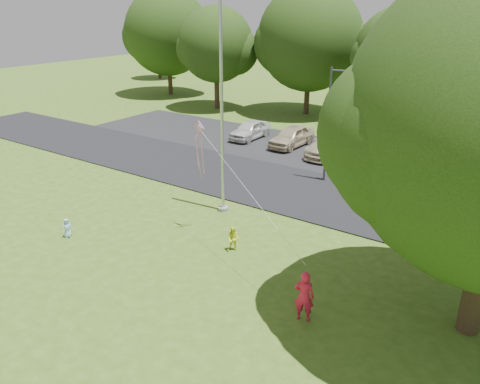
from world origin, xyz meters
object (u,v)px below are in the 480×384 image
Objects in this scene: woman at (304,296)px; child_yellow at (233,239)px; trash_can at (415,190)px; child_blue at (67,228)px; kite at (201,142)px; flagpole at (222,121)px; street_lamp at (333,115)px.

woman is 4.71m from child_yellow.
child_yellow reaches higher than trash_can.
trash_can is at bearing -12.19° from child_blue.
child_yellow is (-4.13, 2.24, -0.31)m from woman.
kite is (-6.02, 2.82, 3.06)m from woman.
flagpole reaches higher than street_lamp.
street_lamp is at bearing -86.58° from woman.
woman is 2.00× the size of child_blue.
trash_can is at bearing 56.58° from kite.
kite reaches higher than trash_can.
flagpole reaches higher than child_yellow.
flagpole is 2.36m from kite.
street_lamp reaches higher than child_blue.
child_yellow reaches higher than child_blue.
street_lamp is at bearing -177.14° from trash_can.
trash_can is (4.40, 0.22, -3.11)m from street_lamp.
child_blue is at bearing -130.86° from trash_can.
street_lamp is 5.39m from trash_can.
kite is at bearing -42.71° from woman.
trash_can is 15.92m from child_blue.
flagpole is 10.02m from trash_can.
kite is (-1.89, 0.59, 3.37)m from child_yellow.
child_blue is at bearing -14.03° from woman.
woman is at bearing -90.57° from trash_can.
child_yellow is 3.91m from kite.
woman is at bearing -78.30° from street_lamp.
child_yellow is at bearing -46.03° from woman.
trash_can is 10.10m from child_yellow.
trash_can is 0.55× the size of woman.
trash_can is at bearing 44.95° from child_yellow.
kite reaches higher than woman.
flagpole reaches higher than child_blue.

